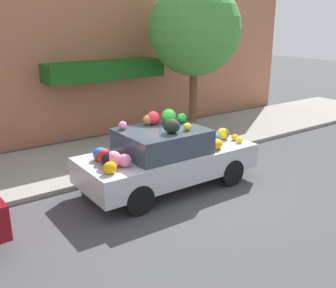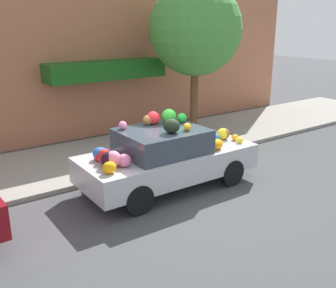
# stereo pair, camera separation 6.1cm
# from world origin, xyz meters

# --- Properties ---
(ground_plane) EXTENTS (60.00, 60.00, 0.00)m
(ground_plane) POSITION_xyz_m (0.00, 0.00, 0.00)
(ground_plane) COLOR #424244
(sidewalk_curb) EXTENTS (24.00, 3.20, 0.11)m
(sidewalk_curb) POSITION_xyz_m (0.00, 2.70, 0.05)
(sidewalk_curb) COLOR gray
(sidewalk_curb) RESTS_ON ground
(building_facade) EXTENTS (18.00, 1.20, 5.39)m
(building_facade) POSITION_xyz_m (0.04, 4.91, 2.66)
(building_facade) COLOR #B26B4C
(building_facade) RESTS_ON ground
(street_tree) EXTENTS (2.80, 2.80, 4.68)m
(street_tree) POSITION_xyz_m (2.95, 2.77, 3.38)
(street_tree) COLOR brown
(street_tree) RESTS_ON sidewalk_curb
(fire_hydrant) EXTENTS (0.20, 0.20, 0.70)m
(fire_hydrant) POSITION_xyz_m (-0.17, 1.58, 0.45)
(fire_hydrant) COLOR gold
(fire_hydrant) RESTS_ON sidewalk_curb
(art_car) EXTENTS (4.01, 1.74, 1.72)m
(art_car) POSITION_xyz_m (-0.06, 0.04, 0.74)
(art_car) COLOR #B7BABF
(art_car) RESTS_ON ground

